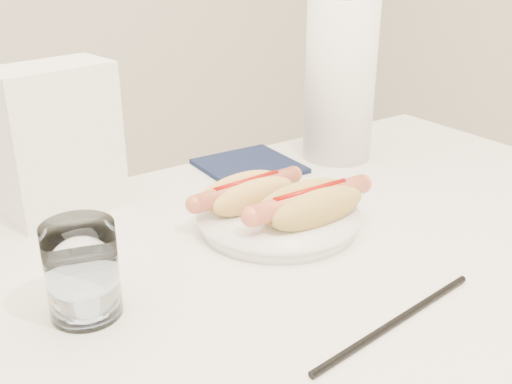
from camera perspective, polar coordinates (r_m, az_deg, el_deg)
table at (r=0.75m, az=4.66°, el=-11.63°), size 1.20×0.80×0.75m
plate at (r=0.82m, az=2.09°, el=-2.70°), size 0.25×0.25×0.02m
hotdog_left at (r=0.82m, az=-0.85°, el=-0.14°), size 0.17×0.07×0.05m
hotdog_right at (r=0.79m, az=5.10°, el=-1.19°), size 0.18×0.07×0.05m
water_glass at (r=0.64m, az=-16.04°, el=-7.11°), size 0.07×0.07×0.10m
chopstick_near at (r=0.64m, az=13.05°, el=-11.76°), size 0.25×0.04×0.01m
napkin_box at (r=0.87m, az=-18.14°, el=4.58°), size 0.17×0.11×0.21m
navy_napkin at (r=1.02m, az=-0.65°, el=2.46°), size 0.15×0.15×0.01m
paper_towel_roll at (r=1.05m, az=7.90°, el=10.24°), size 0.12×0.12×0.27m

